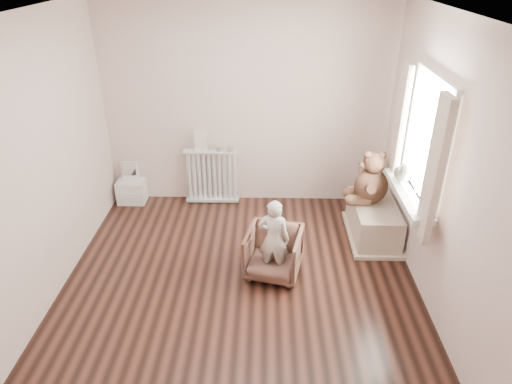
{
  "coord_description": "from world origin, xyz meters",
  "views": [
    {
      "loc": [
        0.25,
        -3.73,
        3.01
      ],
      "look_at": [
        0.15,
        0.45,
        0.8
      ],
      "focal_mm": 32.0,
      "sensor_mm": 36.0,
      "label": 1
    }
  ],
  "objects_px": {
    "teddy_bear": "(371,183)",
    "plush_cat": "(403,172)",
    "toy_vanity": "(131,183)",
    "armchair": "(273,253)",
    "child": "(274,239)",
    "toy_bench": "(373,222)",
    "radiator": "(212,176)"
  },
  "relations": [
    {
      "from": "toy_vanity",
      "to": "child",
      "type": "height_order",
      "value": "child"
    },
    {
      "from": "child",
      "to": "plush_cat",
      "type": "bearing_deg",
      "value": -148.52
    },
    {
      "from": "toy_vanity",
      "to": "child",
      "type": "distance_m",
      "value": 2.45
    },
    {
      "from": "toy_vanity",
      "to": "armchair",
      "type": "relative_size",
      "value": 1.02
    },
    {
      "from": "radiator",
      "to": "teddy_bear",
      "type": "distance_m",
      "value": 2.08
    },
    {
      "from": "radiator",
      "to": "child",
      "type": "relative_size",
      "value": 0.85
    },
    {
      "from": "armchair",
      "to": "toy_bench",
      "type": "relative_size",
      "value": 0.61
    },
    {
      "from": "armchair",
      "to": "teddy_bear",
      "type": "height_order",
      "value": "teddy_bear"
    },
    {
      "from": "child",
      "to": "teddy_bear",
      "type": "bearing_deg",
      "value": -129.66
    },
    {
      "from": "toy_vanity",
      "to": "child",
      "type": "xyz_separation_m",
      "value": [
        1.89,
        -1.56,
        0.18
      ]
    },
    {
      "from": "child",
      "to": "plush_cat",
      "type": "relative_size",
      "value": 3.07
    },
    {
      "from": "plush_cat",
      "to": "toy_bench",
      "type": "bearing_deg",
      "value": 116.09
    },
    {
      "from": "child",
      "to": "armchair",
      "type": "bearing_deg",
      "value": -77.13
    },
    {
      "from": "radiator",
      "to": "teddy_bear",
      "type": "xyz_separation_m",
      "value": [
        1.92,
        -0.73,
        0.28
      ]
    },
    {
      "from": "child",
      "to": "toy_bench",
      "type": "xyz_separation_m",
      "value": [
        1.18,
        0.78,
        -0.26
      ]
    },
    {
      "from": "radiator",
      "to": "plush_cat",
      "type": "distance_m",
      "value": 2.49
    },
    {
      "from": "toy_vanity",
      "to": "plush_cat",
      "type": "xyz_separation_m",
      "value": [
        3.21,
        -1.11,
        0.72
      ]
    },
    {
      "from": "toy_vanity",
      "to": "armchair",
      "type": "height_order",
      "value": "toy_vanity"
    },
    {
      "from": "teddy_bear",
      "to": "plush_cat",
      "type": "height_order",
      "value": "plush_cat"
    },
    {
      "from": "toy_bench",
      "to": "radiator",
      "type": "bearing_deg",
      "value": 157.86
    },
    {
      "from": "armchair",
      "to": "child",
      "type": "height_order",
      "value": "child"
    },
    {
      "from": "teddy_bear",
      "to": "radiator",
      "type": "bearing_deg",
      "value": 160.18
    },
    {
      "from": "teddy_bear",
      "to": "plush_cat",
      "type": "distance_m",
      "value": 0.57
    },
    {
      "from": "child",
      "to": "toy_bench",
      "type": "height_order",
      "value": "child"
    },
    {
      "from": "armchair",
      "to": "toy_vanity",
      "type": "bearing_deg",
      "value": 154.24
    },
    {
      "from": "toy_vanity",
      "to": "child",
      "type": "bearing_deg",
      "value": -39.54
    },
    {
      "from": "toy_vanity",
      "to": "toy_bench",
      "type": "relative_size",
      "value": 0.62
    },
    {
      "from": "radiator",
      "to": "plush_cat",
      "type": "bearing_deg",
      "value": -28.29
    },
    {
      "from": "toy_bench",
      "to": "teddy_bear",
      "type": "xyz_separation_m",
      "value": [
        -0.06,
        0.08,
        0.47
      ]
    },
    {
      "from": "plush_cat",
      "to": "radiator",
      "type": "bearing_deg",
      "value": 155.16
    },
    {
      "from": "armchair",
      "to": "child",
      "type": "distance_m",
      "value": 0.21
    },
    {
      "from": "toy_bench",
      "to": "teddy_bear",
      "type": "bearing_deg",
      "value": 126.32
    }
  ]
}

